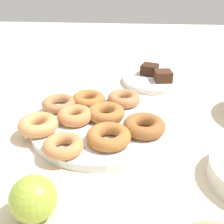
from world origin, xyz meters
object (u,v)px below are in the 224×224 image
Objects in this scene: donut_3 at (38,125)px; brownie_far at (163,76)px; donut_2 at (63,146)px; donut_1 at (89,99)px; brownie_near at (149,69)px; donut_7 at (59,104)px; apple at (33,199)px; donut_0 at (124,99)px; donut_6 at (109,137)px; donut_8 at (106,113)px; donut_4 at (144,126)px; donut_plate at (99,126)px; cake_plate at (154,80)px; donut_5 at (75,116)px.

brownie_far is (-0.31, 0.30, 0.00)m from donut_3.
donut_2 is 0.45m from brownie_far.
donut_1 is 1.77× the size of brownie_near.
apple reaches higher than donut_7.
donut_0 is 1.75× the size of brownie_near.
brownie_near reaches higher than donut_7.
donut_0 is 1.75× the size of brownie_far.
apple reaches higher than brownie_near.
donut_0 is 0.23m from brownie_near.
donut_6 is 1.05× the size of donut_8.
donut_8 is (-0.07, 0.15, -0.00)m from donut_3.
donut_4 is at bearing 117.41° from donut_2.
donut_0 is at bearing 154.39° from donut_8.
donut_1 is 0.27m from brownie_far.
donut_1 is 0.19m from donut_4.
brownie_near is at bearing -143.97° from brownie_far.
donut_8 is 0.30m from apple.
brownie_near is (-0.22, 0.08, 0.00)m from donut_0.
donut_plate is 3.54× the size of donut_8.
donut_3 is at bearing -72.32° from donut_plate.
apple is at bearing -4.66° from donut_2.
donut_0 is at bearing -35.24° from brownie_far.
brownie_near is (-0.40, 0.10, 0.00)m from donut_6.
donut_8 is 1.83× the size of brownie_near.
brownie_near reaches higher than donut_plate.
donut_6 is 0.10m from donut_8.
apple is (0.23, -0.17, 0.00)m from donut_4.
donut_7 is at bearing 169.11° from donut_3.
donut_1 and donut_8 have the same top height.
donut_2 is at bearing -27.54° from donut_8.
donut_8 is at bearing -20.86° from brownie_near.
donut_0 is 0.17m from donut_7.
donut_2 reaches higher than cake_plate.
donut_2 is at bearing -26.27° from cake_plate.
donut_3 is 1.00× the size of donut_8.
donut_6 is at bearing 77.24° from donut_3.
donut_6 reaches higher than donut_2.
donut_3 is (0.04, -0.13, 0.02)m from donut_plate.
donut_3 is at bearing -39.21° from cake_plate.
donut_5 is at bearing -134.14° from donut_6.
donut_2 is 1.68× the size of brownie_far.
apple is (0.19, -0.10, 0.01)m from donut_6.
donut_plate is 0.06m from donut_5.
donut_6 is at bearing 8.22° from donut_8.
donut_3 is 0.23m from donut_4.
donut_3 is 0.16m from donut_6.
donut_4 is 0.36m from brownie_near.
cake_plate is at bearing 145.24° from donut_5.
donut_7 is 0.44× the size of cake_plate.
donut_3 is at bearing -102.76° from donut_6.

